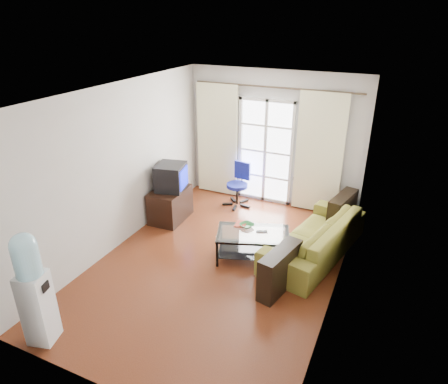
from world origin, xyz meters
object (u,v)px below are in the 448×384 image
(water_cooler, at_px, (33,287))
(coffee_table, at_px, (253,242))
(crt_tv, at_px, (170,177))
(sofa, at_px, (315,237))
(tv_stand, at_px, (170,204))
(task_chair, at_px, (238,193))

(water_cooler, bearing_deg, coffee_table, 43.16)
(crt_tv, height_order, water_cooler, water_cooler)
(sofa, height_order, tv_stand, sofa)
(coffee_table, xyz_separation_m, tv_stand, (-1.92, 0.60, 0.01))
(sofa, xyz_separation_m, tv_stand, (-2.80, 0.07, -0.02))
(coffee_table, distance_m, task_chair, 1.97)
(coffee_table, relative_size, crt_tv, 2.06)
(coffee_table, xyz_separation_m, crt_tv, (-1.92, 0.64, 0.56))
(task_chair, bearing_deg, crt_tv, -122.48)
(coffee_table, xyz_separation_m, water_cooler, (-1.68, -2.73, 0.48))
(sofa, distance_m, tv_stand, 2.80)
(water_cooler, bearing_deg, sofa, 36.57)
(sofa, relative_size, water_cooler, 1.61)
(sofa, distance_m, water_cooler, 4.16)
(tv_stand, relative_size, crt_tv, 1.33)
(tv_stand, relative_size, water_cooler, 0.56)
(task_chair, bearing_deg, coffee_table, -51.51)
(tv_stand, relative_size, task_chair, 0.94)
(sofa, distance_m, task_chair, 2.21)
(crt_tv, bearing_deg, task_chair, 36.87)
(sofa, xyz_separation_m, task_chair, (-1.86, 1.19, -0.07))
(sofa, distance_m, crt_tv, 2.85)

